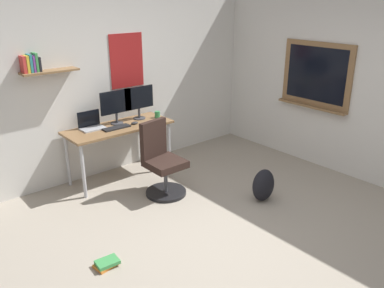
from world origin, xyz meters
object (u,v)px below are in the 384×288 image
at_px(computer_mouse, 135,123).
at_px(backpack, 263,185).
at_px(desk, 119,132).
at_px(office_chair, 162,163).
at_px(laptop, 91,124).
at_px(monitor_secondary, 139,100).
at_px(keyboard, 117,128).
at_px(monitor_primary, 116,105).
at_px(coffee_mug, 157,114).
at_px(book_stack_on_floor, 107,263).

relative_size(computer_mouse, backpack, 0.25).
xyz_separation_m(desk, office_chair, (0.16, -0.75, -0.27)).
relative_size(desk, computer_mouse, 13.94).
bearing_deg(laptop, monitor_secondary, -3.80).
bearing_deg(keyboard, backpack, -57.21).
xyz_separation_m(office_chair, keyboard, (-0.23, 0.67, 0.36)).
relative_size(monitor_secondary, backpack, 1.12).
bearing_deg(monitor_primary, computer_mouse, -43.97).
bearing_deg(monitor_primary, coffee_mug, -11.07).
distance_m(laptop, book_stack_on_floor, 2.09).
relative_size(monitor_primary, coffee_mug, 5.04).
bearing_deg(monitor_primary, keyboard, -123.36).
distance_m(desk, keyboard, 0.14).
distance_m(desk, book_stack_on_floor, 2.08).
bearing_deg(computer_mouse, coffee_mug, 6.83).
bearing_deg(backpack, book_stack_on_floor, 177.15).
bearing_deg(computer_mouse, book_stack_on_floor, -130.93).
distance_m(monitor_primary, book_stack_on_floor, 2.30).
height_order(keyboard, backpack, keyboard).
bearing_deg(book_stack_on_floor, computer_mouse, 49.07).
height_order(monitor_secondary, computer_mouse, monitor_secondary).
distance_m(laptop, monitor_secondary, 0.76).
bearing_deg(monitor_secondary, coffee_mug, -26.98).
height_order(desk, coffee_mug, coffee_mug).
relative_size(coffee_mug, backpack, 0.22).
relative_size(office_chair, book_stack_on_floor, 4.05).
bearing_deg(office_chair, monitor_secondary, 74.18).
bearing_deg(laptop, coffee_mug, -9.75).
relative_size(laptop, monitor_primary, 0.67).
xyz_separation_m(computer_mouse, book_stack_on_floor, (-1.34, -1.55, -0.74)).
xyz_separation_m(laptop, keyboard, (0.25, -0.21, -0.04)).
xyz_separation_m(monitor_primary, monitor_secondary, (0.36, 0.00, 0.00)).
bearing_deg(coffee_mug, keyboard, -175.90).
xyz_separation_m(computer_mouse, coffee_mug, (0.42, 0.05, 0.03)).
distance_m(monitor_primary, computer_mouse, 0.35).
relative_size(office_chair, keyboard, 2.57).
xyz_separation_m(desk, book_stack_on_floor, (-1.13, -1.62, -0.64)).
bearing_deg(monitor_secondary, book_stack_on_floor, -131.84).
xyz_separation_m(desk, monitor_primary, (0.04, 0.09, 0.35)).
xyz_separation_m(desk, coffee_mug, (0.63, -0.02, 0.13)).
distance_m(desk, coffee_mug, 0.64).
relative_size(office_chair, computer_mouse, 9.13).
bearing_deg(book_stack_on_floor, desk, 55.00).
bearing_deg(coffee_mug, book_stack_on_floor, -137.77).
bearing_deg(coffee_mug, computer_mouse, -173.17).
bearing_deg(backpack, desk, 119.90).
bearing_deg(keyboard, monitor_primary, 56.64).
height_order(monitor_primary, backpack, monitor_primary).
distance_m(keyboard, book_stack_on_floor, 2.01).
distance_m(keyboard, coffee_mug, 0.70).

